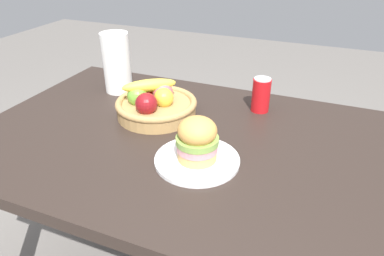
# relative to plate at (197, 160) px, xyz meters

# --- Properties ---
(dining_table) EXTENTS (1.40, 0.90, 0.75)m
(dining_table) POSITION_rel_plate_xyz_m (-0.08, 0.11, -0.11)
(dining_table) COLOR #2D231E
(dining_table) RESTS_ON ground_plane
(plate) EXTENTS (0.25, 0.25, 0.01)m
(plate) POSITION_rel_plate_xyz_m (0.00, 0.00, 0.00)
(plate) COLOR white
(plate) RESTS_ON dining_table
(sandwich) EXTENTS (0.12, 0.12, 0.13)m
(sandwich) POSITION_rel_plate_xyz_m (0.00, 0.00, 0.07)
(sandwich) COLOR #DBAD60
(sandwich) RESTS_ON plate
(soda_can) EXTENTS (0.07, 0.07, 0.13)m
(soda_can) POSITION_rel_plate_xyz_m (0.09, 0.40, 0.06)
(soda_can) COLOR red
(soda_can) RESTS_ON dining_table
(fruit_basket) EXTENTS (0.29, 0.29, 0.14)m
(fruit_basket) POSITION_rel_plate_xyz_m (-0.25, 0.22, 0.04)
(fruit_basket) COLOR tan
(fruit_basket) RESTS_ON dining_table
(paper_towel_roll) EXTENTS (0.11, 0.11, 0.24)m
(paper_towel_roll) POSITION_rel_plate_xyz_m (-0.49, 0.36, 0.11)
(paper_towel_roll) COLOR white
(paper_towel_roll) RESTS_ON dining_table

